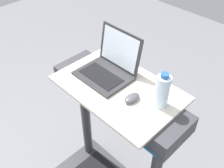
{
  "coord_description": "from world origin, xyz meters",
  "views": [
    {
      "loc": [
        0.78,
        -0.12,
        2.09
      ],
      "look_at": [
        0.0,
        0.65,
        1.15
      ],
      "focal_mm": 42.09,
      "sensor_mm": 36.0,
      "label": 1
    }
  ],
  "objects": [
    {
      "name": "laptop",
      "position": [
        -0.12,
        0.74,
        1.15
      ],
      "size": [
        0.31,
        0.28,
        0.25
      ],
      "rotation": [
        0.0,
        0.0,
        0.01
      ],
      "color": "#2D2D30",
      "rests_on": "desk_board"
    },
    {
      "name": "computer_mouse",
      "position": [
        0.13,
        0.67,
        1.11
      ],
      "size": [
        0.06,
        0.1,
        0.03
      ],
      "primitive_type": "ellipsoid",
      "rotation": [
        0.0,
        0.0,
        -0.04
      ],
      "color": "#4C4C51",
      "rests_on": "desk_board"
    },
    {
      "name": "desk_board",
      "position": [
        0.0,
        0.7,
        1.09
      ],
      "size": [
        0.73,
        0.47,
        0.02
      ],
      "primitive_type": "cube",
      "color": "beige",
      "rests_on": "treadmill_base"
    },
    {
      "name": "water_bottle",
      "position": [
        0.26,
        0.75,
        1.2
      ],
      "size": [
        0.07,
        0.07,
        0.21
      ],
      "color": "silver",
      "rests_on": "desk_board"
    }
  ]
}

